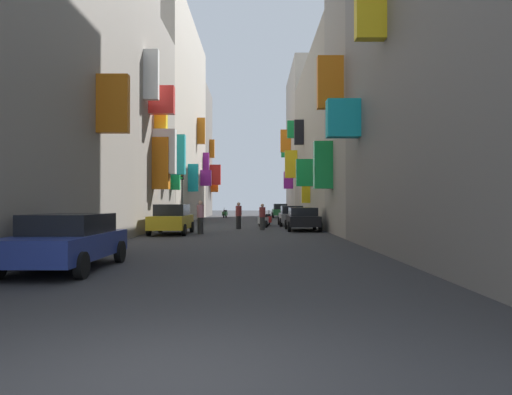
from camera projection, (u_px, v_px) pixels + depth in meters
The scene contains 20 objects.
ground_plane at pixel (244, 226), 34.42m from camera, with size 140.00×140.00×0.00m, color #2D2D30.
building_left_mid_a at pixel (98, 76), 26.65m from camera, with size 7.39×5.49×17.56m.
building_left_mid_b at pixel (124, 130), 31.99m from camera, with size 7.28×5.25×13.14m.
building_left_mid_c at pixel (163, 121), 45.24m from camera, with size 7.14×21.17×18.90m.
building_left_far at pixel (186, 153), 60.16m from camera, with size 7.38×8.71×15.91m.
building_right_mid_a at pixel (390, 37), 25.08m from camera, with size 7.20×6.63×20.88m.
building_right_mid_b at pixel (342, 143), 39.09m from camera, with size 7.32×21.47×13.25m.
building_right_mid_c at pixel (315, 144), 57.17m from camera, with size 7.20×14.67×17.44m.
parked_car_green at pixel (280, 211), 53.50m from camera, with size 1.84×4.00×1.56m.
parked_car_blue at pixel (68, 240), 11.90m from camera, with size 2.02×4.43×1.38m.
parked_car_yellow at pixel (172, 219), 25.46m from camera, with size 1.97×4.39×1.58m.
parked_car_grey at pixel (292, 215), 34.73m from camera, with size 1.83×4.12×1.45m.
parked_car_black at pixel (303, 218), 28.62m from camera, with size 1.95×4.17×1.38m.
scooter_green at pixel (225, 214), 53.40m from camera, with size 0.57×1.79×1.13m.
scooter_red at pixel (269, 219), 34.67m from camera, with size 0.56×1.85×1.13m.
scooter_silver at pixel (263, 220), 32.48m from camera, with size 0.73×1.81×1.13m.
pedestrian_crossing at pixel (263, 217), 29.37m from camera, with size 0.51×0.51×1.61m.
pedestrian_near_left at pixel (239, 216), 30.37m from camera, with size 0.54×0.54×1.70m.
pedestrian_near_right at pixel (201, 217), 25.70m from camera, with size 0.38×0.38×1.80m.
traffic_light_near_corner at pixel (182, 187), 35.38m from camera, with size 0.26×0.34×4.13m.
Camera 1 is at (0.92, -4.44, 1.66)m, focal length 33.45 mm.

